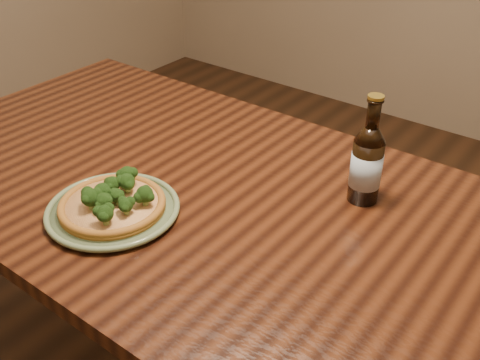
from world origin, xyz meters
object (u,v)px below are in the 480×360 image
Objects in this scene: plate at (113,210)px; beer_bottle at (367,163)px; pizza at (113,203)px; table at (190,212)px.

plate is 1.15× the size of beer_bottle.
pizza is (0.00, 0.00, 0.02)m from plate.
beer_bottle is at bearing 43.23° from pizza.
pizza is (-0.04, -0.20, 0.12)m from table.
beer_bottle is (0.41, 0.39, 0.07)m from pizza.
beer_bottle is (0.37, 0.18, 0.19)m from table.
pizza is 0.91× the size of beer_bottle.
table is 5.41× the size of plate.
beer_bottle is at bearing 43.19° from plate.
table is 0.23m from plate.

